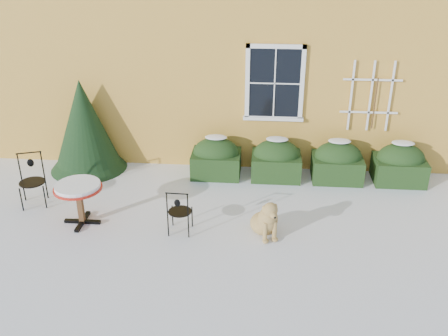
# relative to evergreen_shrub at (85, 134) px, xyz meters

# --- Properties ---
(ground) EXTENTS (80.00, 80.00, 0.00)m
(ground) POSITION_rel_evergreen_shrub_xyz_m (3.20, -2.65, -0.82)
(ground) COLOR white
(ground) RESTS_ON ground
(hedge_row) EXTENTS (4.95, 0.80, 0.91)m
(hedge_row) POSITION_rel_evergreen_shrub_xyz_m (4.85, -0.10, -0.42)
(hedge_row) COLOR black
(hedge_row) RESTS_ON ground
(evergreen_shrub) EXTENTS (1.69, 1.69, 2.04)m
(evergreen_shrub) POSITION_rel_evergreen_shrub_xyz_m (0.00, 0.00, 0.00)
(evergreen_shrub) COLOR black
(evergreen_shrub) RESTS_ON ground
(bistro_table) EXTENTS (0.86, 0.86, 0.80)m
(bistro_table) POSITION_rel_evergreen_shrub_xyz_m (0.64, -2.32, -0.16)
(bistro_table) COLOR black
(bistro_table) RESTS_ON ground
(patio_chair_near) EXTENTS (0.41, 0.41, 0.86)m
(patio_chair_near) POSITION_rel_evergreen_shrub_xyz_m (2.48, -2.48, -0.39)
(patio_chair_near) COLOR black
(patio_chair_near) RESTS_ON ground
(patio_chair_far) EXTENTS (0.58, 0.57, 1.02)m
(patio_chair_far) POSITION_rel_evergreen_shrub_xyz_m (-0.52, -1.66, -0.31)
(patio_chair_far) COLOR black
(patio_chair_far) RESTS_ON ground
(dog) EXTENTS (0.63, 0.83, 0.75)m
(dog) POSITION_rel_evergreen_shrub_xyz_m (4.00, -2.45, -0.52)
(dog) COLOR tan
(dog) RESTS_ON ground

